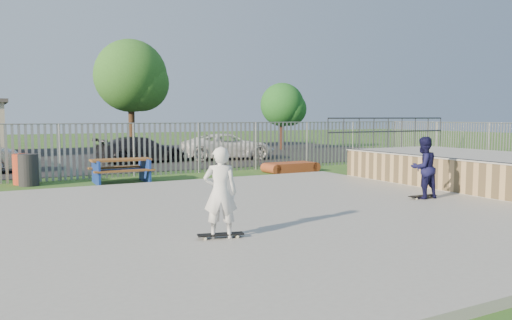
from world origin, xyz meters
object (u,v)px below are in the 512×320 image
funbox (291,167)px  car_dark (141,150)px  skater_navy (423,168)px  trash_bin_red (23,169)px  picnic_table (121,171)px  trash_bin_grey (28,170)px  car_white (229,146)px  tree_mid (131,76)px  tree_right (282,105)px  skater_white (220,193)px

funbox → car_dark: (-4.28, 6.82, 0.46)m
funbox → skater_navy: 8.03m
funbox → trash_bin_red: 9.90m
picnic_table → funbox: size_ratio=1.03×
funbox → trash_bin_grey: (-9.68, 0.59, 0.33)m
funbox → trash_bin_grey: 9.71m
trash_bin_grey → car_white: (9.96, 5.98, 0.17)m
picnic_table → trash_bin_grey: (-2.81, 0.71, 0.10)m
car_white → tree_mid: 10.05m
tree_right → trash_bin_red: bearing=-147.1°
trash_bin_red → trash_bin_grey: 0.52m
funbox → skater_white: 11.86m
skater_white → funbox: bearing=-104.1°
picnic_table → tree_mid: (4.29, 15.40, 4.42)m
trash_bin_grey → tree_right: 20.03m
picnic_table → trash_bin_red: bearing=159.7°
trash_bin_grey → skater_white: skater_white is taller
trash_bin_grey → funbox: bearing=-3.5°
trash_bin_red → car_dark: size_ratio=0.23×
funbox → tree_right: (6.72, 11.81, 2.83)m
trash_bin_grey → skater_white: 10.20m
tree_mid → skater_white: 25.34m
picnic_table → car_dark: size_ratio=0.46×
picnic_table → trash_bin_red: trash_bin_red is taller
trash_bin_grey → skater_navy: (8.69, -8.52, 0.43)m
car_white → funbox: bearing=-172.1°
trash_bin_red → tree_right: bearing=32.9°
picnic_table → car_dark: bearing=71.5°
picnic_table → car_white: (7.15, 6.70, 0.27)m
picnic_table → trash_bin_grey: size_ratio=1.93×
picnic_table → tree_right: tree_right is taller
tree_right → skater_white: size_ratio=2.83×
car_dark → skater_white: (-3.02, -16.15, 0.30)m
car_dark → skater_navy: (3.29, -14.76, 0.30)m
tree_mid → tree_right: 10.09m
car_dark → picnic_table: bearing=153.2°
car_white → skater_white: 17.61m
funbox → trash_bin_grey: bearing=174.4°
car_dark → tree_mid: bearing=-17.7°
skater_navy → skater_white: bearing=13.9°
funbox → skater_white: size_ratio=1.23×
picnic_table → car_white: size_ratio=0.42×
tree_mid → car_dark: bearing=-101.4°
picnic_table → trash_bin_grey: trash_bin_grey is taller
trash_bin_grey → car_dark: bearing=49.1°
funbox → skater_white: (-7.29, -9.32, 0.75)m
skater_white → trash_bin_grey: bearing=-52.5°
trash_bin_grey → car_dark: (5.40, 6.24, 0.13)m
skater_white → car_dark: bearing=-76.7°
funbox → tree_right: tree_right is taller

